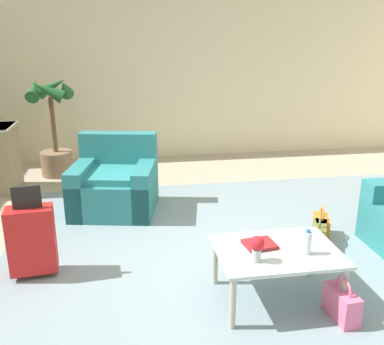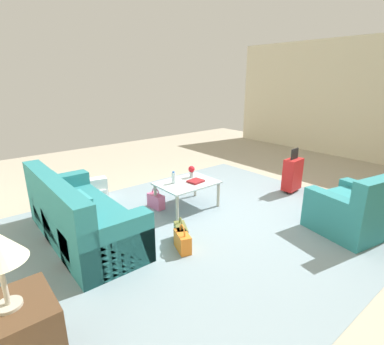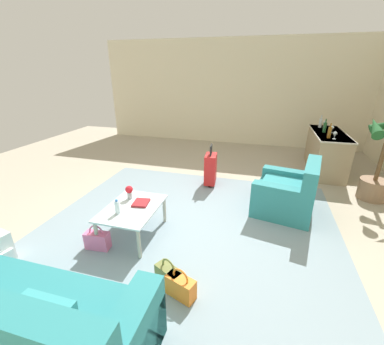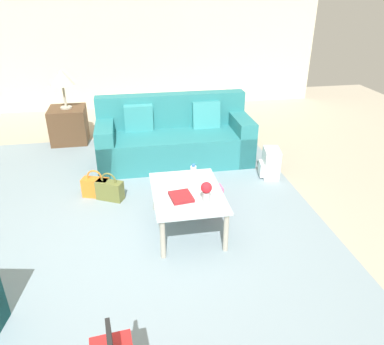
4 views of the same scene
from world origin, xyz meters
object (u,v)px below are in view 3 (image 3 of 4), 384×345
(flower_vase, at_px, (129,191))
(wine_bottle_green, at_px, (325,127))
(armchair, at_px, (289,195))
(suitcase_red, at_px, (211,168))
(couch, at_px, (14,328))
(handbag_pink, at_px, (97,240))
(water_bottle, at_px, (117,207))
(coffee_table_book, at_px, (141,203))
(coffee_table, at_px, (132,211))
(wine_bottle_clear, at_px, (321,123))
(handbag_orange, at_px, (181,287))
(wine_glass_left_of_centre, at_px, (332,128))
(wine_glass_right_of_centre, at_px, (335,134))
(wine_glass_leftmost, at_px, (325,123))
(bar_console, at_px, (326,151))
(wine_bottle_amber, at_px, (330,132))
(handbag_olive, at_px, (169,276))
(potted_palm, at_px, (380,162))

(flower_vase, relative_size, wine_bottle_green, 0.68)
(armchair, bearing_deg, suitcase_red, -115.89)
(couch, relative_size, handbag_pink, 6.06)
(water_bottle, distance_m, coffee_table_book, 0.38)
(coffee_table, xyz_separation_m, flower_vase, (-0.22, -0.15, 0.18))
(water_bottle, relative_size, flower_vase, 1.00)
(wine_bottle_clear, bearing_deg, couch, -27.85)
(armchair, height_order, wine_bottle_clear, wine_bottle_clear)
(couch, height_order, flower_vase, couch)
(armchair, height_order, handbag_orange, armchair)
(coffee_table_book, xyz_separation_m, wine_glass_left_of_centre, (-3.38, 3.05, 0.55))
(wine_glass_right_of_centre, relative_size, handbag_pink, 0.43)
(coffee_table, bearing_deg, couch, -3.19)
(armchair, distance_m, wine_glass_leftmost, 3.04)
(bar_console, distance_m, suitcase_red, 2.83)
(coffee_table, relative_size, wine_bottle_clear, 3.22)
(bar_console, distance_m, wine_bottle_amber, 0.77)
(armchair, bearing_deg, couch, -36.42)
(coffee_table_book, bearing_deg, couch, -13.17)
(wine_bottle_clear, bearing_deg, bar_console, 13.54)
(armchair, relative_size, water_bottle, 5.50)
(wine_glass_left_of_centre, height_order, handbag_olive, wine_glass_left_of_centre)
(bar_console, relative_size, potted_palm, 1.15)
(wine_bottle_clear, xyz_separation_m, suitcase_red, (2.02, -2.27, -0.67))
(bar_console, relative_size, wine_bottle_clear, 5.82)
(coffee_table, distance_m, wine_bottle_amber, 4.26)
(handbag_orange, bearing_deg, couch, -49.50)
(bar_console, bearing_deg, handbag_pink, -41.14)
(coffee_table, relative_size, suitcase_red, 1.14)
(wine_glass_left_of_centre, distance_m, potted_palm, 1.45)
(bar_console, bearing_deg, couch, -31.15)
(bar_console, bearing_deg, water_bottle, -40.86)
(wine_glass_left_of_centre, height_order, handbag_pink, wine_glass_left_of_centre)
(wine_bottle_amber, bearing_deg, coffee_table, -44.87)
(wine_bottle_green, relative_size, handbag_olive, 0.84)
(armchair, xyz_separation_m, coffee_table_book, (1.17, -2.09, 0.16))
(wine_glass_right_of_centre, height_order, handbag_orange, wine_glass_right_of_centre)
(wine_glass_right_of_centre, bearing_deg, flower_vase, -50.13)
(couch, relative_size, wine_bottle_clear, 7.23)
(couch, xyz_separation_m, handbag_orange, (-0.93, 1.09, -0.19))
(couch, xyz_separation_m, potted_palm, (-3.99, 3.80, 0.40))
(handbag_orange, bearing_deg, handbag_pink, -108.96)
(suitcase_red, xyz_separation_m, handbag_pink, (2.41, -1.02, -0.23))
(wine_glass_right_of_centre, distance_m, handbag_olive, 4.39)
(suitcase_red, xyz_separation_m, potted_palm, (-0.20, 3.00, 0.35))
(wine_bottle_clear, bearing_deg, armchair, -16.33)
(wine_bottle_green, relative_size, handbag_orange, 0.84)
(flower_vase, distance_m, wine_glass_left_of_centre, 4.66)
(wine_glass_left_of_centre, bearing_deg, potted_palm, 23.79)
(wine_glass_leftmost, height_order, wine_bottle_amber, wine_bottle_amber)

